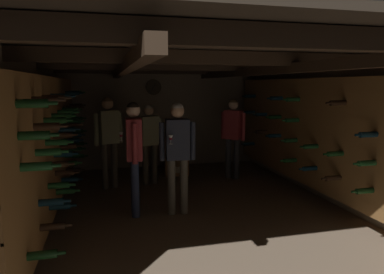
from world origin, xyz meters
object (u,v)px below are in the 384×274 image
(person_host_center, at_px, (177,147))
(person_guest_far_left, at_px, (109,133))
(display_bottle, at_px, (181,128))
(person_guest_mid_left, at_px, (134,147))
(person_guest_rear_center, at_px, (149,137))
(wine_crate_stack, at_px, (176,154))
(person_guest_far_right, at_px, (233,131))

(person_host_center, relative_size, person_guest_far_left, 0.98)
(display_bottle, bearing_deg, person_guest_mid_left, -118.73)
(person_guest_rear_center, xyz_separation_m, person_guest_far_left, (-0.77, -0.10, 0.11))
(wine_crate_stack, bearing_deg, display_bottle, -16.89)
(person_guest_far_left, bearing_deg, person_host_center, -58.94)
(wine_crate_stack, xyz_separation_m, person_guest_rear_center, (-0.63, -0.57, 0.49))
(display_bottle, height_order, person_host_center, person_host_center)
(person_guest_far_right, relative_size, person_guest_mid_left, 0.98)
(person_guest_mid_left, bearing_deg, wine_crate_stack, 64.14)
(person_guest_mid_left, distance_m, person_guest_rear_center, 1.67)
(person_guest_rear_center, bearing_deg, display_bottle, 35.48)
(person_guest_rear_center, bearing_deg, wine_crate_stack, 42.11)
(person_guest_rear_center, bearing_deg, person_host_center, -83.20)
(display_bottle, xyz_separation_m, person_guest_mid_left, (-1.17, -2.14, -0.00))
(person_guest_mid_left, bearing_deg, person_host_center, -9.82)
(display_bottle, distance_m, person_guest_rear_center, 0.93)
(wine_crate_stack, distance_m, person_guest_far_left, 1.66)
(display_bottle, bearing_deg, person_guest_rear_center, -144.52)
(display_bottle, xyz_separation_m, person_host_center, (-0.55, -2.25, -0.01))
(person_host_center, distance_m, person_guest_rear_center, 1.73)
(person_guest_far_right, relative_size, person_guest_far_left, 0.97)
(display_bottle, xyz_separation_m, person_guest_far_right, (0.98, -0.51, -0.03))
(display_bottle, bearing_deg, person_host_center, -103.62)
(display_bottle, xyz_separation_m, person_guest_rear_center, (-0.75, -0.54, -0.09))
(person_guest_far_left, bearing_deg, person_guest_mid_left, -77.10)
(person_guest_far_left, bearing_deg, person_guest_rear_center, 7.34)
(wine_crate_stack, relative_size, person_guest_mid_left, 0.53)
(person_guest_rear_center, bearing_deg, person_guest_mid_left, -104.78)
(person_host_center, distance_m, person_guest_far_left, 1.89)
(person_host_center, bearing_deg, person_guest_rear_center, 96.80)
(person_host_center, distance_m, person_guest_mid_left, 0.64)
(person_guest_far_right, bearing_deg, person_guest_mid_left, -142.91)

